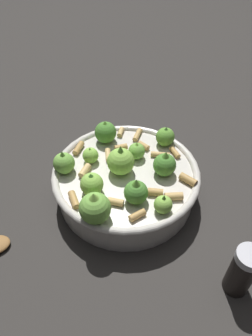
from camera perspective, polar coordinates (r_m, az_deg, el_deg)
ground_plane at (r=0.58m, az=0.00°, el=-4.65°), size 2.40×2.40×0.00m
cooking_pan at (r=0.55m, az=-0.18°, el=-2.06°), size 0.25×0.25×0.11m
pepper_shaker at (r=0.47m, az=20.46°, el=-17.26°), size 0.04×0.04×0.09m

